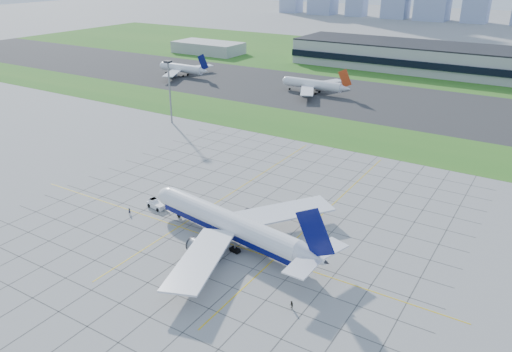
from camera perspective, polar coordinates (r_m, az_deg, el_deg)
The scene contains 13 objects.
ground at distance 124.21m, azimuth -4.65°, elevation -6.60°, with size 1400.00×1400.00×0.00m, color gray.
grass_median at distance 197.38m, azimuth 11.02°, elevation 4.65°, with size 700.00×35.00×0.04m, color #2A691E.
asphalt_taxiway at distance 247.62m, azimuth 15.78°, elevation 8.01°, with size 700.00×75.00×0.04m, color #383838.
grass_far at distance 352.39m, azimuth 21.21°, elevation 11.71°, with size 700.00×145.00×0.04m, color #2A691E.
apron_markings at distance 131.89m, azimuth -1.64°, elevation -4.62°, with size 120.00×130.00×0.03m.
service_block at distance 376.20m, azimuth -5.48°, elevation 14.40°, with size 50.00×25.00×8.00m, color #B7B7B2.
light_mast at distance 207.57m, azimuth -9.88°, elevation 10.30°, with size 2.50×2.50×25.60m.
airliner at distance 118.56m, azimuth -2.96°, elevation -5.53°, with size 53.83×54.14×17.03m.
pushback_tug at distance 138.65m, azimuth -11.34°, elevation -3.17°, with size 8.33×3.60×2.29m.
crew_near at distance 136.68m, azimuth -14.25°, elevation -3.92°, with size 0.65×0.43×1.79m, color black.
crew_far at distance 99.47m, azimuth 4.07°, elevation -14.51°, with size 0.87×0.68×1.80m, color #2A271C.
distant_jet_0 at distance 300.14m, azimuth -8.37°, elevation 12.09°, with size 33.38×42.66×14.08m.
distant_jet_1 at distance 258.08m, azimuth 6.67°, elevation 10.35°, with size 35.62×42.66×14.08m.
Camera 1 is at (65.19, -85.75, 61.86)m, focal length 35.00 mm.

